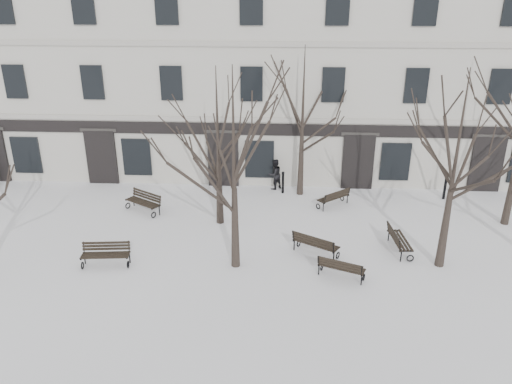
# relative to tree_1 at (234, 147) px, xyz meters

# --- Properties ---
(ground) EXTENTS (100.00, 100.00, 0.00)m
(ground) POSITION_rel_tree_1_xyz_m (2.08, 0.32, -4.69)
(ground) COLOR white
(ground) RESTS_ON ground
(building) EXTENTS (40.40, 10.20, 11.40)m
(building) POSITION_rel_tree_1_xyz_m (2.08, 13.28, 0.83)
(building) COLOR #B9B5AC
(building) RESTS_ON ground
(tree_1) EXTENTS (5.25, 5.25, 7.50)m
(tree_1) POSITION_rel_tree_1_xyz_m (0.00, 0.00, 0.00)
(tree_1) COLOR black
(tree_1) RESTS_ON ground
(tree_2) EXTENTS (5.18, 5.18, 7.40)m
(tree_2) POSITION_rel_tree_1_xyz_m (7.73, 0.46, -0.06)
(tree_2) COLOR black
(tree_2) RESTS_ON ground
(tree_4) EXTENTS (4.85, 4.85, 6.93)m
(tree_4) POSITION_rel_tree_1_xyz_m (-1.05, 3.72, -0.36)
(tree_4) COLOR black
(tree_4) RESTS_ON ground
(tree_5) EXTENTS (5.18, 5.18, 7.39)m
(tree_5) POSITION_rel_tree_1_xyz_m (2.61, 7.28, -0.07)
(tree_5) COLOR black
(tree_5) RESTS_ON ground
(bench_0) EXTENTS (1.84, 0.83, 0.90)m
(bench_0) POSITION_rel_tree_1_xyz_m (-4.90, -0.25, -4.20)
(bench_0) COLOR black
(bench_0) RESTS_ON ground
(bench_1) EXTENTS (1.76, 1.20, 0.85)m
(bench_1) POSITION_rel_tree_1_xyz_m (3.89, -0.69, -4.23)
(bench_1) COLOR black
(bench_1) RESTS_ON ground
(bench_2) EXTENTS (1.90, 1.51, 0.93)m
(bench_2) POSITION_rel_tree_1_xyz_m (3.04, 0.98, -4.18)
(bench_2) COLOR black
(bench_2) RESTS_ON ground
(bench_3) EXTENTS (1.90, 1.56, 0.94)m
(bench_3) POSITION_rel_tree_1_xyz_m (-4.77, 4.71, -4.18)
(bench_3) COLOR black
(bench_3) RESTS_ON ground
(bench_4) EXTENTS (1.69, 1.57, 0.87)m
(bench_4) POSITION_rel_tree_1_xyz_m (4.20, 5.79, -4.22)
(bench_4) COLOR black
(bench_4) RESTS_ON ground
(bench_5) EXTENTS (0.82, 1.88, 0.92)m
(bench_5) POSITION_rel_tree_1_xyz_m (6.37, 1.52, -4.19)
(bench_5) COLOR black
(bench_5) RESTS_ON ground
(bollard_a) EXTENTS (0.15, 0.15, 1.17)m
(bollard_a) POSITION_rel_tree_1_xyz_m (1.73, 7.36, -4.07)
(bollard_a) COLOR black
(bollard_a) RESTS_ON ground
(bollard_b) EXTENTS (0.16, 0.16, 1.21)m
(bollard_b) POSITION_rel_tree_1_xyz_m (9.77, 7.03, -4.04)
(bollard_b) COLOR black
(bollard_b) RESTS_ON ground
(pedestrian_b) EXTENTS (1.00, 0.98, 1.62)m
(pedestrian_b) POSITION_rel_tree_1_xyz_m (1.30, 7.91, -4.69)
(pedestrian_b) COLOR black
(pedestrian_b) RESTS_ON ground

